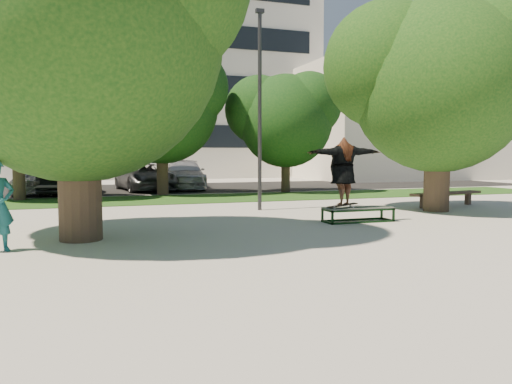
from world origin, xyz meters
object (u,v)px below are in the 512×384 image
object	(u,v)px
lamppost	(260,108)
grind_box	(358,214)
tree_right	(435,75)
tree_left	(70,17)
bench	(446,194)
car_silver_a	(41,179)
car_silver_b	(184,175)
car_grey	(145,177)
car_dark	(65,177)

from	to	relation	value
lamppost	grind_box	world-z (taller)	lamppost
tree_right	tree_left	bearing A→B (deg)	-168.97
bench	car_silver_a	distance (m)	16.38
car_silver_b	bench	bearing A→B (deg)	-51.03
tree_right	grind_box	xyz separation A→B (m)	(-3.42, -1.46, -3.90)
lamppost	car_grey	size ratio (longest dim) A/B	1.32
car_grey	car_silver_b	size ratio (longest dim) A/B	0.93
tree_right	car_dark	world-z (taller)	tree_right
car_silver_b	lamppost	bearing A→B (deg)	-79.42
lamppost	car_grey	distance (m)	10.18
lamppost	bench	world-z (taller)	lamppost
tree_left	grind_box	size ratio (longest dim) A/B	3.95
grind_box	car_silver_b	size ratio (longest dim) A/B	0.36
car_dark	car_grey	world-z (taller)	car_dark
car_silver_a	car_dark	xyz separation A→B (m)	(0.96, -0.23, 0.07)
lamppost	car_dark	world-z (taller)	lamppost
lamppost	grind_box	size ratio (longest dim) A/B	3.39
tree_right	bench	world-z (taller)	tree_right
car_dark	car_silver_b	bearing A→B (deg)	21.87
car_silver_a	car_grey	size ratio (longest dim) A/B	0.87
bench	tree_right	bearing A→B (deg)	-157.03
grind_box	car_grey	size ratio (longest dim) A/B	0.39
tree_right	bench	distance (m)	4.04
tree_right	lamppost	bearing A→B (deg)	158.72
tree_left	car_dark	bearing A→B (deg)	93.26
tree_right	bench	xyz separation A→B (m)	(1.33, 0.96, -3.69)
car_silver_a	car_dark	distance (m)	0.99
tree_left	bench	size ratio (longest dim) A/B	2.28
bench	car_grey	size ratio (longest dim) A/B	0.67
car_grey	car_silver_a	bearing A→B (deg)	-177.51
car_silver_a	car_dark	bearing A→B (deg)	-1.60
tree_left	car_dark	world-z (taller)	tree_left
bench	car_silver_a	xyz separation A→B (m)	(-13.21, 9.68, 0.29)
lamppost	car_grey	bearing A→B (deg)	104.39
tree_left	car_grey	world-z (taller)	tree_left
tree_right	grind_box	world-z (taller)	tree_right
tree_right	car_dark	xyz separation A→B (m)	(-10.92, 10.42, -3.34)
grind_box	bench	xyz separation A→B (m)	(4.75, 2.43, 0.21)
tree_right	car_grey	bearing A→B (deg)	122.72
car_grey	tree_left	bearing A→B (deg)	-109.77
car_dark	car_grey	bearing A→B (deg)	21.33
car_grey	car_silver_b	xyz separation A→B (m)	(1.95, 0.64, 0.08)
lamppost	bench	distance (m)	6.89
tree_left	car_silver_b	bearing A→B (deg)	71.22
car_silver_b	tree_left	bearing A→B (deg)	-101.01
lamppost	car_dark	bearing A→B (deg)	125.22
car_dark	bench	bearing A→B (deg)	-32.87
car_dark	tree_left	bearing A→B (deg)	-81.94
car_silver_a	car_silver_b	bearing A→B (deg)	24.55
tree_left	grind_box	xyz separation A→B (m)	(6.79, 0.53, -4.23)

